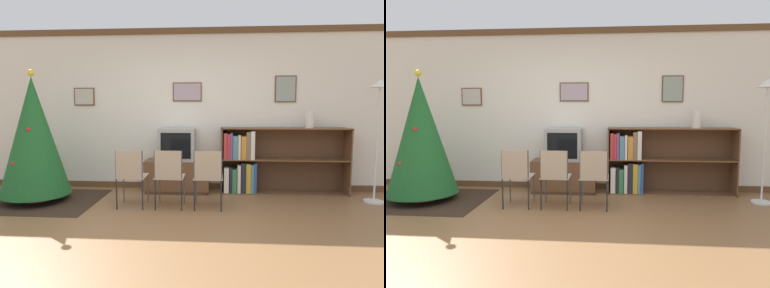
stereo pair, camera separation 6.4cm
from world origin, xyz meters
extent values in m
plane|color=brown|center=(0.00, 0.00, 0.00)|extent=(24.00, 24.00, 0.00)
cube|color=silver|center=(0.00, 2.36, 1.35)|extent=(8.55, 0.08, 2.70)
cube|color=brown|center=(0.00, 2.31, 2.65)|extent=(8.55, 0.03, 0.10)
cube|color=brown|center=(0.00, 2.31, 0.05)|extent=(8.55, 0.03, 0.10)
cube|color=brown|center=(-1.71, 2.31, 1.58)|extent=(0.35, 0.02, 0.30)
cube|color=#BCB7A8|center=(-1.71, 2.30, 1.58)|extent=(0.32, 0.01, 0.27)
cube|color=brown|center=(0.07, 2.31, 1.65)|extent=(0.48, 0.02, 0.31)
cube|color=#A893A3|center=(0.07, 2.30, 1.65)|extent=(0.45, 0.01, 0.28)
cube|color=brown|center=(1.69, 2.31, 1.69)|extent=(0.35, 0.02, 0.43)
cube|color=gray|center=(1.69, 2.30, 1.69)|extent=(0.31, 0.01, 0.40)
cube|color=#332319|center=(-2.12, 1.36, 0.00)|extent=(1.86, 1.48, 0.01)
cylinder|color=maroon|center=(-2.12, 1.36, 0.06)|extent=(0.36, 0.36, 0.10)
cone|color=#1E5B28|center=(-2.12, 1.36, 0.97)|extent=(1.01, 1.01, 1.73)
sphere|color=yellow|center=(-2.12, 1.36, 1.89)|extent=(0.10, 0.10, 0.10)
sphere|color=red|center=(-2.07, 1.15, 1.09)|extent=(0.06, 0.06, 0.06)
sphere|color=red|center=(-2.26, 1.04, 0.61)|extent=(0.06, 0.06, 0.06)
sphere|color=#1E4CB2|center=(-2.50, 1.37, 0.50)|extent=(0.04, 0.04, 0.04)
sphere|color=gold|center=(-2.10, 1.53, 1.23)|extent=(0.06, 0.06, 0.06)
sphere|color=gold|center=(-1.88, 1.54, 0.80)|extent=(0.05, 0.05, 0.05)
sphere|color=gold|center=(-1.79, 1.54, 0.54)|extent=(0.05, 0.05, 0.05)
sphere|color=red|center=(-2.10, 1.73, 0.55)|extent=(0.06, 0.06, 0.06)
sphere|color=gold|center=(-2.50, 1.48, 0.45)|extent=(0.06, 0.06, 0.06)
cube|color=#4C311E|center=(-0.08, 2.07, 0.03)|extent=(1.00, 0.43, 0.05)
cube|color=brown|center=(-0.08, 2.07, 0.29)|extent=(1.05, 0.45, 0.48)
cube|color=#9E9E99|center=(-0.08, 2.07, 0.79)|extent=(0.58, 0.43, 0.52)
cube|color=black|center=(-0.08, 1.85, 0.79)|extent=(0.48, 0.01, 0.41)
cube|color=tan|center=(-0.61, 1.20, 0.43)|extent=(0.40, 0.40, 0.02)
cube|color=tan|center=(-0.61, 1.01, 0.63)|extent=(0.35, 0.02, 0.38)
cylinder|color=#4C4C51|center=(-0.79, 1.38, 0.21)|extent=(0.02, 0.02, 0.42)
cylinder|color=#4C4C51|center=(-0.43, 1.38, 0.21)|extent=(0.02, 0.02, 0.42)
cylinder|color=#4C4C51|center=(-0.79, 1.02, 0.21)|extent=(0.02, 0.02, 0.42)
cylinder|color=#4C4C51|center=(-0.43, 1.02, 0.21)|extent=(0.02, 0.02, 0.42)
cylinder|color=#4C4C51|center=(-0.79, 1.02, 0.41)|extent=(0.02, 0.02, 0.82)
cylinder|color=#4C4C51|center=(-0.43, 1.02, 0.41)|extent=(0.02, 0.02, 0.82)
cube|color=tan|center=(-0.08, 1.20, 0.43)|extent=(0.40, 0.40, 0.02)
cube|color=tan|center=(-0.08, 1.01, 0.63)|extent=(0.35, 0.02, 0.38)
cylinder|color=#4C4C51|center=(-0.26, 1.38, 0.21)|extent=(0.02, 0.02, 0.42)
cylinder|color=#4C4C51|center=(0.10, 1.38, 0.21)|extent=(0.02, 0.02, 0.42)
cylinder|color=#4C4C51|center=(-0.26, 1.02, 0.21)|extent=(0.02, 0.02, 0.42)
cylinder|color=#4C4C51|center=(0.10, 1.02, 0.21)|extent=(0.02, 0.02, 0.42)
cylinder|color=#4C4C51|center=(-0.26, 1.02, 0.41)|extent=(0.02, 0.02, 0.82)
cylinder|color=#4C4C51|center=(0.10, 1.02, 0.41)|extent=(0.02, 0.02, 0.82)
cube|color=tan|center=(0.46, 1.20, 0.43)|extent=(0.40, 0.40, 0.02)
cube|color=tan|center=(0.46, 1.01, 0.63)|extent=(0.35, 0.02, 0.38)
cylinder|color=#4C4C51|center=(0.28, 1.38, 0.21)|extent=(0.02, 0.02, 0.42)
cylinder|color=#4C4C51|center=(0.64, 1.38, 0.21)|extent=(0.02, 0.02, 0.42)
cylinder|color=#4C4C51|center=(0.28, 1.02, 0.21)|extent=(0.02, 0.02, 0.42)
cylinder|color=#4C4C51|center=(0.64, 1.02, 0.21)|extent=(0.02, 0.02, 0.42)
cylinder|color=#4C4C51|center=(0.28, 1.02, 0.41)|extent=(0.02, 0.02, 0.82)
cylinder|color=#4C4C51|center=(0.64, 1.02, 0.41)|extent=(0.02, 0.02, 0.82)
cube|color=brown|center=(0.65, 2.12, 0.53)|extent=(0.02, 0.36, 1.07)
cube|color=brown|center=(2.65, 2.12, 0.53)|extent=(0.02, 0.36, 1.07)
cube|color=brown|center=(1.65, 2.12, 1.06)|extent=(2.03, 0.36, 0.02)
cube|color=brown|center=(1.65, 2.12, 0.01)|extent=(2.03, 0.36, 0.02)
cube|color=brown|center=(1.65, 2.12, 0.55)|extent=(1.99, 0.36, 0.02)
cube|color=brown|center=(1.65, 2.30, 0.53)|extent=(2.03, 0.01, 1.07)
cube|color=silver|center=(0.73, 2.05, 0.22)|extent=(0.08, 0.20, 0.41)
cube|color=#232328|center=(0.80, 2.08, 0.23)|extent=(0.04, 0.26, 0.42)
cube|color=#337547|center=(0.86, 2.06, 0.21)|extent=(0.07, 0.23, 0.38)
cube|color=silver|center=(0.93, 2.07, 0.24)|extent=(0.05, 0.24, 0.45)
cube|color=#232328|center=(1.00, 2.07, 0.26)|extent=(0.07, 0.24, 0.48)
cube|color=gold|center=(1.08, 2.06, 0.25)|extent=(0.08, 0.23, 0.47)
cube|color=teal|center=(1.14, 2.05, 0.25)|extent=(0.04, 0.21, 0.46)
cube|color=#2D4C93|center=(1.19, 2.06, 0.26)|extent=(0.04, 0.23, 0.48)
cube|color=#B73333|center=(0.70, 2.09, 0.77)|extent=(0.05, 0.29, 0.42)
cube|color=#B73333|center=(0.76, 2.09, 0.77)|extent=(0.04, 0.29, 0.41)
cube|color=#7A3D7F|center=(0.80, 2.08, 0.77)|extent=(0.04, 0.26, 0.42)
cube|color=teal|center=(0.87, 2.05, 0.75)|extent=(0.08, 0.21, 0.37)
cube|color=silver|center=(0.93, 2.05, 0.76)|extent=(0.04, 0.22, 0.39)
cube|color=orange|center=(1.00, 2.10, 0.75)|extent=(0.08, 0.30, 0.37)
cube|color=#756047|center=(1.07, 2.09, 0.78)|extent=(0.07, 0.28, 0.44)
cube|color=silver|center=(1.14, 2.06, 0.79)|extent=(0.06, 0.23, 0.45)
cylinder|color=silver|center=(2.04, 2.09, 1.20)|extent=(0.14, 0.14, 0.26)
torus|color=silver|center=(2.04, 2.09, 1.33)|extent=(0.12, 0.12, 0.02)
cylinder|color=silver|center=(2.88, 1.65, 0.01)|extent=(0.28, 0.28, 0.03)
cylinder|color=silver|center=(2.88, 1.65, 0.85)|extent=(0.03, 0.03, 1.65)
cone|color=white|center=(2.88, 1.65, 1.74)|extent=(0.28, 0.28, 0.12)
camera|label=1|loc=(0.58, -3.46, 1.40)|focal=32.00mm
camera|label=2|loc=(0.65, -3.45, 1.40)|focal=32.00mm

